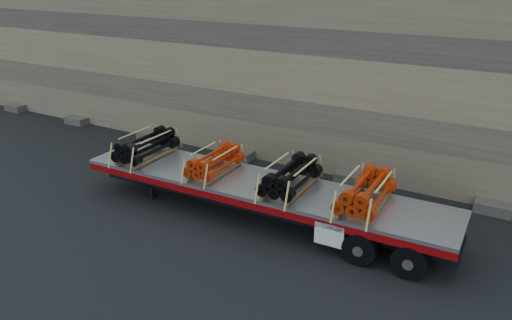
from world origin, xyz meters
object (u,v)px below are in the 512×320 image
(trailer, at_px, (259,200))
(bundle_front, at_px, (146,146))
(bundle_midfront, at_px, (215,162))
(bundle_rear, at_px, (366,193))
(bundle_midrear, at_px, (291,177))

(trailer, height_order, bundle_front, bundle_front)
(bundle_front, distance_m, bundle_midfront, 2.93)
(bundle_rear, bearing_deg, bundle_midfront, -180.00)
(bundle_front, bearing_deg, bundle_midfront, 0.00)
(trailer, bearing_deg, bundle_midrear, -0.00)
(trailer, bearing_deg, bundle_rear, 0.00)
(trailer, relative_size, bundle_midrear, 5.32)
(bundle_midfront, bearing_deg, bundle_midrear, 0.00)
(bundle_midrear, distance_m, bundle_rear, 2.37)
(trailer, distance_m, bundle_midfront, 1.95)
(bundle_midfront, distance_m, bundle_midrear, 2.79)
(bundle_front, height_order, bundle_midrear, bundle_front)
(trailer, xyz_separation_m, bundle_front, (-4.60, -0.10, 1.05))
(bundle_midfront, bearing_deg, bundle_rear, 0.00)
(bundle_midrear, bearing_deg, bundle_front, -180.00)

